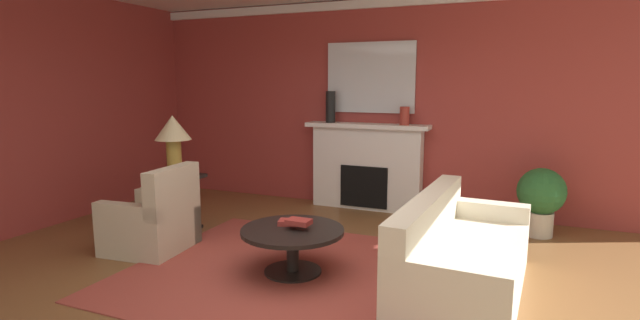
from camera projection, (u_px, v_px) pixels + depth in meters
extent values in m
plane|color=brown|center=(294.00, 287.00, 4.34)|extent=(9.70, 9.70, 0.00)
cube|color=#9E3833|center=(386.00, 106.00, 6.92)|extent=(8.06, 0.12, 3.02)
cube|color=#9E3833|center=(25.00, 110.00, 5.82)|extent=(0.12, 6.68, 3.02)
cube|color=white|center=(387.00, 3.00, 6.62)|extent=(8.06, 0.08, 0.12)
cube|color=#993D33|center=(293.00, 272.00, 4.65)|extent=(3.13, 2.72, 0.01)
cube|color=white|center=(367.00, 168.00, 6.97)|extent=(1.60, 0.25, 1.20)
cube|color=black|center=(366.00, 185.00, 6.99)|extent=(0.70, 0.26, 0.60)
cube|color=white|center=(367.00, 126.00, 6.84)|extent=(1.80, 0.35, 0.06)
cube|color=silver|center=(370.00, 78.00, 6.86)|extent=(1.30, 0.04, 1.01)
cube|color=beige|center=(466.00, 269.00, 4.16)|extent=(1.03, 2.15, 0.45)
cube|color=beige|center=(428.00, 217.00, 4.25)|extent=(0.33, 2.11, 0.40)
cube|color=beige|center=(443.00, 305.00, 3.31)|extent=(0.91, 0.25, 0.62)
cube|color=beige|center=(482.00, 230.00, 4.99)|extent=(0.91, 0.25, 0.62)
cube|color=#C1B293|center=(150.00, 230.00, 5.28)|extent=(0.86, 0.86, 0.44)
cube|color=#C1B293|center=(173.00, 191.00, 5.11)|extent=(0.22, 0.81, 0.51)
cube|color=#C1B293|center=(168.00, 216.00, 5.58)|extent=(0.81, 0.20, 0.60)
cube|color=#C1B293|center=(129.00, 232.00, 4.96)|extent=(0.81, 0.20, 0.60)
cylinder|color=black|center=(292.00, 231.00, 4.59)|extent=(1.00, 1.00, 0.04)
cylinder|color=black|center=(293.00, 253.00, 4.62)|extent=(0.12, 0.12, 0.41)
cylinder|color=black|center=(293.00, 272.00, 4.65)|extent=(0.56, 0.56, 0.03)
cube|color=black|center=(175.00, 177.00, 5.89)|extent=(0.56, 0.56, 0.04)
cube|color=black|center=(177.00, 205.00, 5.94)|extent=(0.10, 0.10, 0.66)
cube|color=black|center=(178.00, 229.00, 5.99)|extent=(0.45, 0.45, 0.04)
cylinder|color=#B28E38|center=(174.00, 158.00, 5.85)|extent=(0.18, 0.18, 0.45)
cone|color=#C6B284|center=(173.00, 127.00, 5.79)|extent=(0.44, 0.44, 0.30)
cylinder|color=black|center=(331.00, 107.00, 6.98)|extent=(0.14, 0.14, 0.46)
cylinder|color=#9E3328|center=(405.00, 116.00, 6.58)|extent=(0.13, 0.13, 0.25)
cube|color=maroon|center=(289.00, 222.00, 4.71)|extent=(0.23, 0.20, 0.05)
cube|color=maroon|center=(299.00, 222.00, 4.55)|extent=(0.23, 0.16, 0.05)
cylinder|color=#BCB29E|center=(539.00, 224.00, 5.77)|extent=(0.32, 0.32, 0.30)
sphere|color=#28602D|center=(541.00, 191.00, 5.71)|extent=(0.56, 0.56, 0.56)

